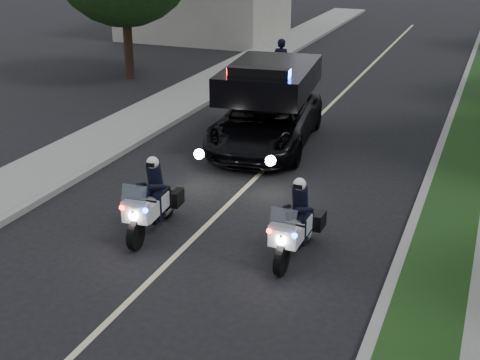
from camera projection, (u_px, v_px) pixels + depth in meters
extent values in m
plane|color=black|center=(87.00, 342.00, 10.12)|extent=(120.00, 120.00, 0.00)
cube|color=gray|center=(435.00, 163.00, 17.28)|extent=(0.20, 60.00, 0.15)
cube|color=#193814|center=(462.00, 167.00, 17.04)|extent=(1.20, 60.00, 0.16)
cube|color=gray|center=(161.00, 129.00, 20.12)|extent=(0.20, 60.00, 0.15)
cube|color=gray|center=(130.00, 125.00, 20.50)|extent=(2.00, 60.00, 0.16)
cube|color=#BFB78C|center=(287.00, 147.00, 18.73)|extent=(0.12, 50.00, 0.01)
imported|color=black|center=(266.00, 145.00, 18.88)|extent=(3.15, 5.72, 2.65)
imported|color=black|center=(280.00, 92.00, 24.70)|extent=(0.72, 1.80, 0.93)
imported|color=black|center=(280.00, 92.00, 24.70)|extent=(0.66, 0.44, 1.81)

